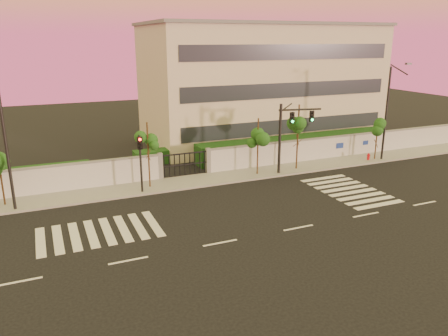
{
  "coord_description": "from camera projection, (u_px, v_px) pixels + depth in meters",
  "views": [
    {
      "loc": [
        -13.37,
        -19.94,
        10.69
      ],
      "look_at": [
        -2.18,
        6.0,
        2.3
      ],
      "focal_mm": 35.0,
      "sensor_mm": 36.0,
      "label": 1
    }
  ],
  "objects": [
    {
      "name": "sidewalk",
      "position": [
        227.0,
        177.0,
        34.89
      ],
      "size": [
        60.0,
        3.0,
        0.15
      ],
      "primitive_type": "cube",
      "color": "gray",
      "rests_on": "ground"
    },
    {
      "name": "street_tree_d",
      "position": [
        258.0,
        134.0,
        34.55
      ],
      "size": [
        1.41,
        1.12,
        4.71
      ],
      "color": "#382314",
      "rests_on": "ground"
    },
    {
      "name": "streetlight_west",
      "position": [
        5.0,
        139.0,
        26.66
      ],
      "size": [
        0.53,
        2.15,
        8.92
      ],
      "color": "black",
      "rests_on": "ground"
    },
    {
      "name": "ground",
      "position": [
        298.0,
        228.0,
        25.67
      ],
      "size": [
        120.0,
        120.0,
        0.0
      ],
      "primitive_type": "plane",
      "color": "black",
      "rests_on": "ground"
    },
    {
      "name": "institutional_building",
      "position": [
        261.0,
        83.0,
        46.69
      ],
      "size": [
        24.4,
        12.4,
        12.25
      ],
      "color": "beige",
      "rests_on": "ground"
    },
    {
      "name": "road_markings",
      "position": [
        246.0,
        210.0,
        28.37
      ],
      "size": [
        57.0,
        7.62,
        0.02
      ],
      "color": "silver",
      "rests_on": "ground"
    },
    {
      "name": "traffic_signal_main",
      "position": [
        288.0,
        130.0,
        34.99
      ],
      "size": [
        3.64,
        0.89,
        5.79
      ],
      "rotation": [
        0.0,
        0.0,
        -0.21
      ],
      "color": "black",
      "rests_on": "ground"
    },
    {
      "name": "street_tree_c",
      "position": [
        148.0,
        140.0,
        31.43
      ],
      "size": [
        1.34,
        1.07,
        4.98
      ],
      "color": "#382314",
      "rests_on": "ground"
    },
    {
      "name": "street_tree_f",
      "position": [
        377.0,
        130.0,
        39.11
      ],
      "size": [
        1.37,
        1.09,
        3.83
      ],
      "color": "#382314",
      "rests_on": "ground"
    },
    {
      "name": "perimeter_wall",
      "position": [
        221.0,
        160.0,
        35.96
      ],
      "size": [
        60.0,
        0.36,
        2.2
      ],
      "color": "#B8BABF",
      "rests_on": "ground"
    },
    {
      "name": "hedge_row",
      "position": [
        220.0,
        154.0,
        38.85
      ],
      "size": [
        41.0,
        4.25,
        1.8
      ],
      "color": "#0F3416",
      "rests_on": "ground"
    },
    {
      "name": "street_tree_e",
      "position": [
        299.0,
        122.0,
        35.85
      ],
      "size": [
        1.57,
        1.25,
        5.55
      ],
      "color": "#382314",
      "rests_on": "ground"
    },
    {
      "name": "street_tree_b",
      "position": [
        0.0,
        168.0,
        28.21
      ],
      "size": [
        1.42,
        1.13,
        3.59
      ],
      "color": "#382314",
      "rests_on": "ground"
    },
    {
      "name": "traffic_signal_secondary",
      "position": [
        140.0,
        157.0,
        30.58
      ],
      "size": [
        0.33,
        0.33,
        4.3
      ],
      "rotation": [
        0.0,
        0.0,
        0.29
      ],
      "color": "black",
      "rests_on": "ground"
    },
    {
      "name": "streetlight_east",
      "position": [
        388.0,
        109.0,
        38.38
      ],
      "size": [
        0.52,
        2.12,
        8.79
      ],
      "color": "black",
      "rests_on": "ground"
    },
    {
      "name": "fire_hydrant",
      "position": [
        368.0,
        157.0,
        39.47
      ],
      "size": [
        0.29,
        0.29,
        0.77
      ],
      "rotation": [
        0.0,
        0.0,
        0.07
      ],
      "color": "#B90C16",
      "rests_on": "ground"
    }
  ]
}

